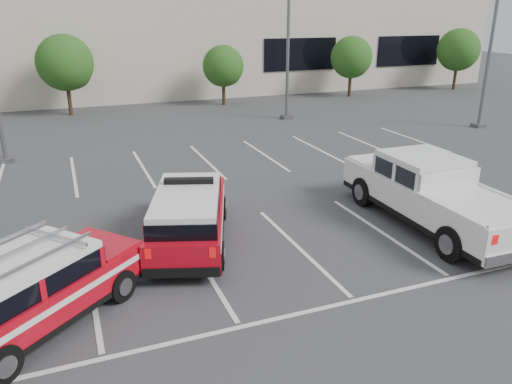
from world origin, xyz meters
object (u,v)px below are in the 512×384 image
(tree_mid_left, at_px, (67,65))
(light_pole_right, at_px, (493,29))
(white_pickup, at_px, (431,199))
(ladder_suv, at_px, (32,295))
(tree_mid_right, at_px, (224,67))
(convention_building, at_px, (127,30))
(light_pole_mid, at_px, (288,28))
(tree_right, at_px, (352,59))
(tree_far_right, at_px, (459,51))
(fire_chief_suv, at_px, (189,219))

(tree_mid_left, distance_m, light_pole_right, 24.23)
(white_pickup, height_order, ladder_suv, white_pickup)
(tree_mid_left, bearing_deg, tree_mid_right, -0.00)
(convention_building, xyz_separation_m, light_pole_mid, (6.82, -15.86, 0.47))
(tree_mid_left, relative_size, light_pole_right, 0.47)
(tree_right, height_order, tree_far_right, tree_far_right)
(tree_mid_right, bearing_deg, light_pole_right, -47.83)
(tree_right, relative_size, white_pickup, 0.67)
(tree_far_right, distance_m, light_pole_right, 15.24)
(tree_right, bearing_deg, fire_chief_suv, -130.62)
(tree_far_right, distance_m, fire_chief_suv, 34.70)
(convention_building, xyz_separation_m, tree_right, (14.91, -9.82, -1.95))
(light_pole_mid, bearing_deg, fire_chief_suv, -123.41)
(convention_building, distance_m, ladder_suv, 34.09)
(tree_mid_left, bearing_deg, fire_chief_suv, -83.81)
(tree_mid_right, xyz_separation_m, light_pole_mid, (1.91, -6.05, 2.68))
(tree_right, xyz_separation_m, white_pickup, (-10.70, -21.98, -1.97))
(convention_building, relative_size, tree_right, 13.58)
(light_pole_right, bearing_deg, light_pole_mid, 146.31)
(light_pole_mid, height_order, ladder_suv, light_pole_mid)
(convention_building, bearing_deg, tree_mid_right, -63.43)
(tree_far_right, bearing_deg, fire_chief_suv, -143.28)
(convention_building, distance_m, light_pole_mid, 17.27)
(tree_far_right, height_order, fire_chief_suv, tree_far_right)
(tree_mid_right, distance_m, light_pole_right, 16.47)
(tree_mid_left, height_order, light_pole_mid, light_pole_mid)
(convention_building, bearing_deg, light_pole_right, -54.11)
(ladder_suv, bearing_deg, convention_building, 127.65)
(white_pickup, bearing_deg, fire_chief_suv, 170.73)
(light_pole_right, distance_m, ladder_suv, 25.61)
(tree_mid_left, height_order, tree_mid_right, tree_mid_left)
(convention_building, height_order, light_pole_mid, convention_building)
(light_pole_mid, bearing_deg, tree_far_right, 18.48)
(light_pole_right, bearing_deg, tree_mid_right, 132.17)
(white_pickup, xyz_separation_m, ladder_suv, (-10.92, -1.38, -0.07))
(tree_mid_left, relative_size, light_pole_mid, 0.47)
(fire_chief_suv, bearing_deg, tree_mid_left, 114.99)
(convention_building, bearing_deg, tree_right, -33.37)
(convention_building, height_order, tree_mid_right, convention_building)
(tree_mid_right, bearing_deg, tree_far_right, 0.00)
(tree_far_right, xyz_separation_m, ladder_suv, (-31.63, -23.36, -2.31))
(tree_mid_left, bearing_deg, white_pickup, -67.08)
(ladder_suv, bearing_deg, tree_right, 96.31)
(light_pole_right, bearing_deg, white_pickup, -139.45)
(tree_far_right, xyz_separation_m, white_pickup, (-20.70, -21.98, -2.24))
(tree_right, height_order, white_pickup, tree_right)
(tree_mid_right, distance_m, tree_right, 10.00)
(tree_far_right, relative_size, fire_chief_suv, 0.91)
(light_pole_right, height_order, white_pickup, light_pole_right)
(ladder_suv, bearing_deg, tree_mid_left, 135.11)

